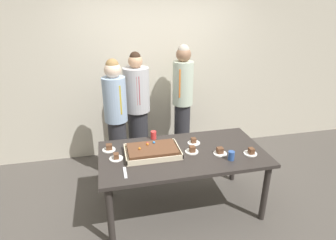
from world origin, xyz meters
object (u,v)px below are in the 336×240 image
object	(u,v)px
plated_slice_near_left	(194,142)
plated_slice_center_back	(192,150)
person_striped_tie_right	(116,118)
plated_slice_near_right	(220,152)
person_green_shirt_behind	(183,101)
cake_server_utensil	(125,173)
plated_slice_far_left	(109,148)
plated_slice_far_right	(251,152)
drink_cup_nearest	(231,156)
plated_slice_center_front	(116,157)
drink_cup_middle	(154,135)
person_serving_front	(137,109)
party_table	(183,159)
sheet_cake	(152,151)

from	to	relation	value
plated_slice_near_left	plated_slice_center_back	xyz separation A→B (m)	(-0.08, -0.21, 0.00)
person_striped_tie_right	plated_slice_near_right	bearing A→B (deg)	25.01
plated_slice_near_right	person_green_shirt_behind	bearing A→B (deg)	93.34
plated_slice_near_left	cake_server_utensil	world-z (taller)	plated_slice_near_left
plated_slice_far_left	plated_slice_far_right	distance (m)	1.61
drink_cup_nearest	cake_server_utensil	distance (m)	1.14
drink_cup_nearest	plated_slice_center_front	bearing A→B (deg)	166.53
drink_cup_nearest	drink_cup_middle	bearing A→B (deg)	136.70
person_serving_front	person_green_shirt_behind	bearing A→B (deg)	88.62
party_table	plated_slice_center_front	bearing A→B (deg)	178.41
plated_slice_near_left	plated_slice_center_front	size ratio (longest dim) A/B	1.00
plated_slice_near_left	person_serving_front	world-z (taller)	person_serving_front
plated_slice_near_left	plated_slice_near_right	size ratio (longest dim) A/B	1.00
plated_slice_center_front	drink_cup_nearest	world-z (taller)	drink_cup_nearest
plated_slice_near_left	cake_server_utensil	size ratio (longest dim) A/B	0.75
plated_slice_near_right	person_green_shirt_behind	xyz separation A→B (m)	(-0.08, 1.31, 0.17)
person_serving_front	cake_server_utensil	bearing A→B (deg)	-13.01
sheet_cake	drink_cup_middle	world-z (taller)	sheet_cake
plated_slice_center_back	person_serving_front	xyz separation A→B (m)	(-0.47, 1.20, 0.10)
sheet_cake	drink_cup_nearest	bearing A→B (deg)	-21.13
plated_slice_far_left	plated_slice_center_back	xyz separation A→B (m)	(0.91, -0.26, 0.00)
sheet_cake	plated_slice_far_right	size ratio (longest dim) A/B	4.06
party_table	plated_slice_near_left	bearing A→B (deg)	44.92
person_green_shirt_behind	person_striped_tie_right	world-z (taller)	person_green_shirt_behind
plated_slice_center_front	person_striped_tie_right	xyz separation A→B (m)	(0.05, 0.82, 0.12)
plated_slice_far_right	person_striped_tie_right	world-z (taller)	person_striped_tie_right
plated_slice_center_front	drink_cup_nearest	xyz separation A→B (m)	(1.21, -0.29, 0.03)
party_table	plated_slice_near_left	distance (m)	0.29
party_table	plated_slice_center_front	distance (m)	0.75
sheet_cake	person_green_shirt_behind	xyz separation A→B (m)	(0.66, 1.14, 0.16)
person_green_shirt_behind	person_striped_tie_right	distance (m)	1.07
party_table	person_serving_front	bearing A→B (deg)	106.93
plated_slice_center_front	person_striped_tie_right	bearing A→B (deg)	86.20
plated_slice_far_left	cake_server_utensil	size ratio (longest dim) A/B	0.75
plated_slice_far_right	plated_slice_center_back	distance (m)	0.66
plated_slice_far_left	plated_slice_far_right	size ratio (longest dim) A/B	1.00
plated_slice_far_right	person_striped_tie_right	distance (m)	1.77
sheet_cake	person_serving_front	bearing A→B (deg)	91.03
sheet_cake	drink_cup_middle	bearing A→B (deg)	77.82
sheet_cake	cake_server_utensil	bearing A→B (deg)	-136.19
plated_slice_center_front	drink_cup_nearest	distance (m)	1.24
person_serving_front	person_green_shirt_behind	distance (m)	0.69
person_striped_tie_right	cake_server_utensil	bearing A→B (deg)	-22.63
plated_slice_center_front	person_green_shirt_behind	world-z (taller)	person_green_shirt_behind
plated_slice_near_left	plated_slice_near_right	distance (m)	0.38
plated_slice_far_right	person_serving_front	world-z (taller)	person_serving_front
drink_cup_nearest	person_striped_tie_right	size ratio (longest dim) A/B	0.06
plated_slice_center_back	person_striped_tie_right	distance (m)	1.17
plated_slice_near_left	person_striped_tie_right	xyz separation A→B (m)	(-0.88, 0.65, 0.12)
drink_cup_nearest	plated_slice_far_left	bearing A→B (deg)	158.26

